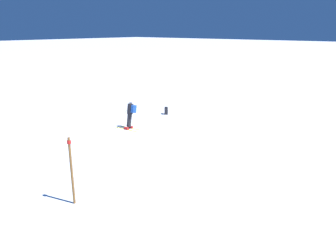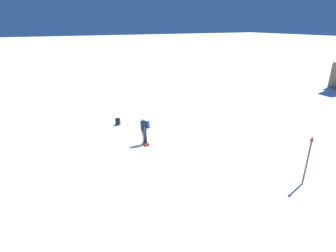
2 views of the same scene
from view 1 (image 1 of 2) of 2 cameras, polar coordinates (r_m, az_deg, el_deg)
ground_plane at (r=19.39m, az=-6.74°, el=-0.45°), size 300.00×300.00×0.00m
skier at (r=19.19m, az=-6.59°, el=2.33°), size 1.29×1.64×1.74m
spare_backpack at (r=22.43m, az=-0.32°, el=2.67°), size 0.37×0.36×0.50m
trail_marker at (r=11.21m, az=-16.47°, el=-7.13°), size 0.13×0.13×2.34m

